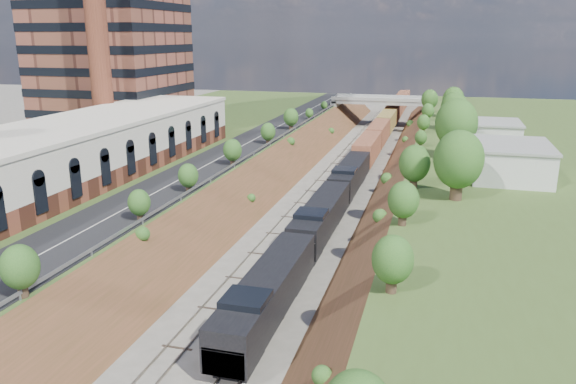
% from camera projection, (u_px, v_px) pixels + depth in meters
% --- Properties ---
extents(platform_left, '(44.00, 180.00, 5.00)m').
position_uv_depth(platform_left, '(138.00, 159.00, 92.62)').
color(platform_left, '#415824').
rests_on(platform_left, ground).
extents(platform_right, '(44.00, 180.00, 5.00)m').
position_uv_depth(platform_right, '(575.00, 186.00, 75.74)').
color(platform_right, '#415824').
rests_on(platform_right, ground).
extents(embankment_left, '(10.00, 180.00, 10.00)m').
position_uv_depth(embankment_left, '(265.00, 182.00, 87.66)').
color(embankment_left, brown).
rests_on(embankment_left, ground).
extents(embankment_right, '(10.00, 180.00, 10.00)m').
position_uv_depth(embankment_right, '(408.00, 192.00, 82.04)').
color(embankment_right, brown).
rests_on(embankment_right, ground).
extents(rail_left_track, '(1.58, 180.00, 0.18)m').
position_uv_depth(rail_left_track, '(318.00, 185.00, 85.49)').
color(rail_left_track, gray).
rests_on(rail_left_track, ground).
extents(rail_right_track, '(1.58, 180.00, 0.18)m').
position_uv_depth(rail_right_track, '(351.00, 188.00, 84.16)').
color(rail_right_track, gray).
rests_on(rail_right_track, ground).
extents(road, '(8.00, 180.00, 0.10)m').
position_uv_depth(road, '(237.00, 149.00, 87.45)').
color(road, black).
rests_on(road, platform_left).
extents(guardrail, '(0.10, 171.00, 0.70)m').
position_uv_depth(guardrail, '(262.00, 147.00, 86.09)').
color(guardrail, '#99999E').
rests_on(guardrail, platform_left).
extents(commercial_building, '(14.30, 62.30, 7.00)m').
position_uv_depth(commercial_building, '(79.00, 150.00, 69.30)').
color(commercial_building, brown).
rests_on(commercial_building, platform_left).
extents(smokestack, '(3.20, 3.20, 40.00)m').
position_uv_depth(smokestack, '(95.00, 15.00, 83.61)').
color(smokestack, brown).
rests_on(smokestack, platform_left).
extents(overpass, '(24.50, 8.30, 7.40)m').
position_uv_depth(overpass, '(381.00, 106.00, 141.09)').
color(overpass, gray).
rests_on(overpass, ground).
extents(white_building_near, '(9.00, 12.00, 4.00)m').
position_uv_depth(white_building_near, '(510.00, 162.00, 69.53)').
color(white_building_near, silver).
rests_on(white_building_near, platform_right).
extents(white_building_far, '(8.00, 10.00, 3.60)m').
position_uv_depth(white_building_far, '(493.00, 134.00, 90.13)').
color(white_building_far, silver).
rests_on(white_building_far, platform_right).
extents(tree_right_large, '(5.25, 5.25, 7.61)m').
position_uv_depth(tree_right_large, '(459.00, 160.00, 59.41)').
color(tree_right_large, '#473323').
rests_on(tree_right_large, platform_right).
extents(tree_left_crest, '(2.45, 2.45, 3.55)m').
position_uv_depth(tree_left_crest, '(116.00, 215.00, 48.84)').
color(tree_left_crest, '#473323').
rests_on(tree_left_crest, platform_left).
extents(freight_train, '(3.20, 162.58, 4.74)m').
position_uv_depth(freight_train, '(377.00, 135.00, 113.56)').
color(freight_train, black).
rests_on(freight_train, ground).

